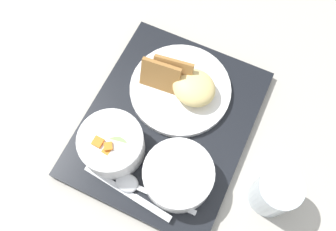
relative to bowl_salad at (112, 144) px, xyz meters
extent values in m
plane|color=#ADA89E|center=(0.10, -0.07, -0.05)|extent=(4.00, 4.00, 0.00)
cube|color=black|center=(0.10, -0.07, -0.04)|extent=(0.39, 0.32, 0.02)
cylinder|color=white|center=(0.00, 0.00, 0.00)|extent=(0.12, 0.12, 0.06)
torus|color=white|center=(0.00, 0.00, 0.02)|extent=(0.12, 0.12, 0.01)
cylinder|color=#8EBC6B|center=(-0.01, -0.02, 0.02)|extent=(0.06, 0.06, 0.02)
cylinder|color=#8EBC6B|center=(-0.01, 0.00, 0.02)|extent=(0.06, 0.06, 0.01)
cylinder|color=#8EBC6B|center=(0.00, 0.00, 0.02)|extent=(0.04, 0.04, 0.01)
cube|color=orange|center=(-0.01, 0.02, 0.03)|extent=(0.02, 0.02, 0.01)
cube|color=orange|center=(-0.02, 0.00, 0.02)|extent=(0.02, 0.02, 0.01)
cube|color=orange|center=(-0.01, 0.00, 0.03)|extent=(0.02, 0.02, 0.01)
cylinder|color=white|center=(0.00, -0.13, -0.01)|extent=(0.13, 0.13, 0.05)
torus|color=white|center=(0.00, -0.13, 0.01)|extent=(0.13, 0.13, 0.01)
cylinder|color=#C67F3D|center=(0.00, -0.13, 0.00)|extent=(0.11, 0.11, 0.04)
cube|color=#E5A356|center=(0.02, -0.13, 0.01)|extent=(0.02, 0.02, 0.01)
cylinder|color=white|center=(0.17, -0.06, -0.03)|extent=(0.21, 0.21, 0.01)
ellipsoid|color=#E5CC7F|center=(0.17, -0.09, 0.00)|extent=(0.10, 0.11, 0.04)
cube|color=#A37038|center=(0.17, -0.04, 0.00)|extent=(0.06, 0.09, 0.08)
cube|color=#A37038|center=(0.16, -0.02, 0.00)|extent=(0.05, 0.08, 0.08)
cube|color=silver|center=(-0.06, -0.02, -0.03)|extent=(0.02, 0.11, 0.00)
cube|color=silver|center=(-0.07, -0.12, -0.03)|extent=(0.02, 0.08, 0.01)
ellipsoid|color=silver|center=(-0.05, -0.05, -0.03)|extent=(0.04, 0.04, 0.01)
cube|color=silver|center=(-0.04, -0.13, -0.03)|extent=(0.01, 0.12, 0.01)
cylinder|color=silver|center=(0.05, -0.30, 0.00)|extent=(0.08, 0.08, 0.09)
cylinder|color=silver|center=(0.05, -0.30, -0.02)|extent=(0.07, 0.07, 0.06)
camera|label=1|loc=(-0.14, -0.18, 0.62)|focal=38.00mm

